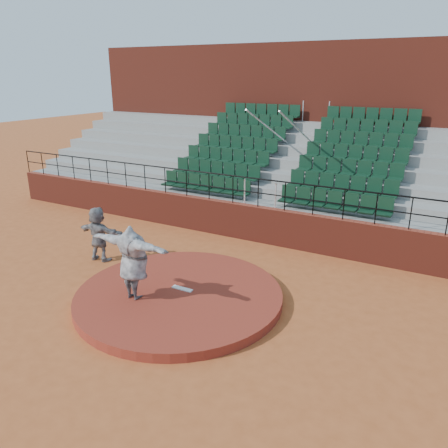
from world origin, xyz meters
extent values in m
plane|color=#AF5427|center=(0.00, 0.00, 0.00)|extent=(90.00, 90.00, 0.00)
cylinder|color=maroon|center=(0.00, 0.00, 0.12)|extent=(5.50, 5.50, 0.25)
cube|color=white|center=(0.00, 0.15, 0.27)|extent=(0.60, 0.15, 0.03)
cube|color=maroon|center=(0.00, 5.00, 0.65)|extent=(24.00, 0.30, 1.30)
cylinder|color=black|center=(0.00, 5.00, 2.30)|extent=(24.00, 0.05, 0.05)
cylinder|color=black|center=(0.00, 5.00, 1.80)|extent=(24.00, 0.04, 0.04)
cylinder|color=black|center=(-12.00, 5.00, 1.80)|extent=(0.04, 0.04, 1.00)
cylinder|color=black|center=(-11.00, 5.00, 1.80)|extent=(0.04, 0.04, 1.00)
cylinder|color=black|center=(-10.00, 5.00, 1.80)|extent=(0.04, 0.04, 1.00)
cylinder|color=black|center=(-9.00, 5.00, 1.80)|extent=(0.04, 0.04, 1.00)
cylinder|color=black|center=(-8.00, 5.00, 1.80)|extent=(0.04, 0.04, 1.00)
cylinder|color=black|center=(-7.00, 5.00, 1.80)|extent=(0.04, 0.04, 1.00)
cylinder|color=black|center=(-6.00, 5.00, 1.80)|extent=(0.04, 0.04, 1.00)
cylinder|color=black|center=(-5.00, 5.00, 1.80)|extent=(0.04, 0.04, 1.00)
cylinder|color=black|center=(-4.00, 5.00, 1.80)|extent=(0.04, 0.04, 1.00)
cylinder|color=black|center=(-3.00, 5.00, 1.80)|extent=(0.04, 0.04, 1.00)
cylinder|color=black|center=(-2.00, 5.00, 1.80)|extent=(0.04, 0.04, 1.00)
cylinder|color=black|center=(-1.00, 5.00, 1.80)|extent=(0.04, 0.04, 1.00)
cylinder|color=black|center=(0.00, 5.00, 1.80)|extent=(0.04, 0.04, 1.00)
cylinder|color=black|center=(1.00, 5.00, 1.80)|extent=(0.04, 0.04, 1.00)
cylinder|color=black|center=(2.00, 5.00, 1.80)|extent=(0.04, 0.04, 1.00)
cylinder|color=black|center=(3.00, 5.00, 1.80)|extent=(0.04, 0.04, 1.00)
cylinder|color=black|center=(4.00, 5.00, 1.80)|extent=(0.04, 0.04, 1.00)
cylinder|color=black|center=(5.00, 5.00, 1.80)|extent=(0.04, 0.04, 1.00)
cylinder|color=black|center=(6.00, 5.00, 1.80)|extent=(0.04, 0.04, 1.00)
cube|color=gray|center=(0.00, 5.58, 0.65)|extent=(24.00, 0.85, 1.30)
cube|color=#10321F|center=(-2.53, 5.59, 1.66)|extent=(3.85, 0.48, 0.72)
cube|color=#10321F|center=(2.53, 5.59, 1.66)|extent=(3.85, 0.48, 0.72)
cube|color=gray|center=(0.00, 6.43, 0.85)|extent=(24.00, 0.85, 1.70)
cube|color=#10321F|center=(-2.53, 6.44, 2.06)|extent=(3.85, 0.48, 0.72)
cube|color=#10321F|center=(2.53, 6.44, 2.06)|extent=(3.85, 0.48, 0.72)
cube|color=gray|center=(0.00, 7.28, 1.05)|extent=(24.00, 0.85, 2.10)
cube|color=#10321F|center=(-2.53, 7.29, 2.46)|extent=(3.85, 0.48, 0.72)
cube|color=#10321F|center=(2.53, 7.29, 2.46)|extent=(3.85, 0.48, 0.72)
cube|color=gray|center=(0.00, 8.12, 1.25)|extent=(24.00, 0.85, 2.50)
cube|color=#10321F|center=(-2.53, 8.13, 2.86)|extent=(3.85, 0.48, 0.72)
cube|color=#10321F|center=(2.53, 8.13, 2.86)|extent=(3.85, 0.48, 0.72)
cube|color=gray|center=(0.00, 8.97, 1.45)|extent=(24.00, 0.85, 2.90)
cube|color=#10321F|center=(-2.53, 8.98, 3.26)|extent=(3.85, 0.48, 0.72)
cube|color=#10321F|center=(2.53, 8.98, 3.26)|extent=(3.85, 0.48, 0.72)
cube|color=gray|center=(0.00, 9.82, 1.65)|extent=(24.00, 0.85, 3.30)
cube|color=#10321F|center=(-2.53, 9.83, 3.66)|extent=(3.85, 0.48, 0.72)
cube|color=#10321F|center=(2.53, 9.83, 3.66)|extent=(3.85, 0.48, 0.72)
cube|color=gray|center=(0.00, 10.68, 1.85)|extent=(24.00, 0.85, 3.70)
cube|color=#10321F|center=(-2.53, 10.69, 4.06)|extent=(3.85, 0.48, 0.72)
cube|color=#10321F|center=(2.53, 10.69, 4.06)|extent=(3.85, 0.48, 0.72)
cylinder|color=silver|center=(-0.60, 8.12, 3.40)|extent=(0.06, 5.97, 2.46)
cylinder|color=silver|center=(0.60, 8.12, 3.40)|extent=(0.06, 5.97, 2.46)
cube|color=maroon|center=(0.00, 12.60, 3.55)|extent=(24.00, 3.00, 7.10)
imported|color=black|center=(-0.82, -0.80, 1.24)|extent=(2.45, 0.76, 1.98)
imported|color=black|center=(-3.76, 0.99, 0.90)|extent=(1.70, 0.64, 1.79)
camera|label=1|loc=(6.05, -8.57, 5.76)|focal=35.00mm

